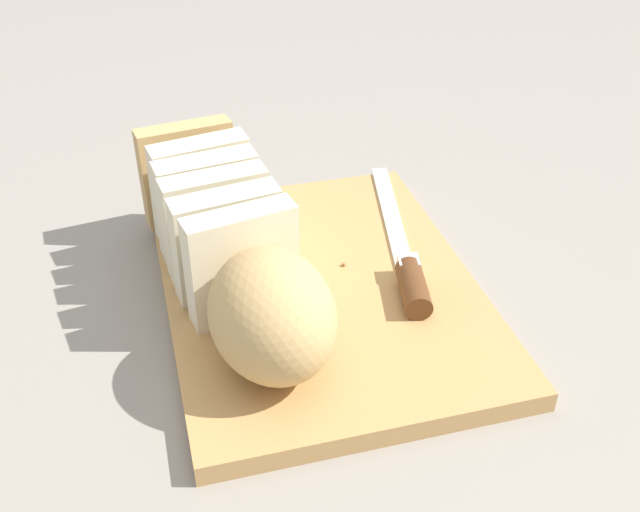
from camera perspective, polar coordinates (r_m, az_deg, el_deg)
The scene contains 8 objects.
ground_plane at distance 0.71m, azimuth -0.00°, elevation -3.24°, with size 3.00×3.00×0.00m, color gray.
cutting_board at distance 0.70m, azimuth -0.00°, elevation -2.64°, with size 0.37×0.28×0.02m, color tan.
bread_loaf at distance 0.65m, azimuth -6.29°, elevation 0.13°, with size 0.33×0.14×0.10m.
bread_knife at distance 0.70m, azimuth 6.59°, elevation -1.01°, with size 0.27×0.08×0.02m.
crumb_near_knife at distance 0.72m, azimuth 1.79°, elevation -0.63°, with size 0.00×0.00×0.00m, color #996633.
crumb_near_loaf at distance 0.63m, azimuth -2.01°, elevation -6.42°, with size 0.00×0.00×0.00m, color #996633.
crumb_stray_left at distance 0.69m, azimuth -2.16°, elevation -2.27°, with size 0.00×0.00×0.00m, color #996633.
crumb_stray_right at distance 0.64m, azimuth -3.63°, elevation -6.04°, with size 0.01×0.01×0.01m, color #996633.
Camera 1 is at (-0.54, 0.15, 0.44)m, focal length 42.75 mm.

